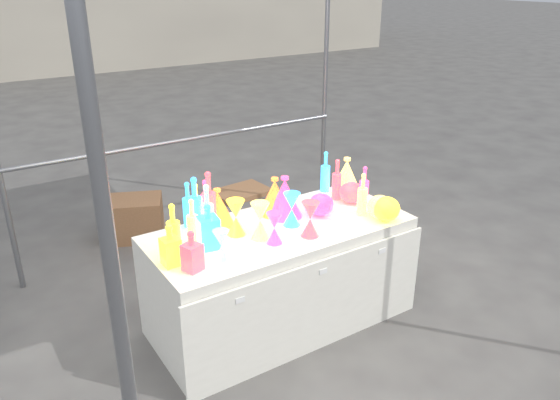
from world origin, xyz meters
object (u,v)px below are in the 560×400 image
cardboard_box_closed (133,218)px  hourglass_0 (310,219)px  bottle_0 (196,204)px  display_table (281,276)px  lampshade_0 (218,207)px  globe_0 (386,210)px  decanter_0 (170,245)px

cardboard_box_closed → hourglass_0: 2.26m
cardboard_box_closed → bottle_0: (-0.01, -1.52, 0.70)m
display_table → hourglass_0: (0.09, -0.21, 0.50)m
lampshade_0 → globe_0: bearing=-14.8°
bottle_0 → globe_0: bottle_0 is taller
decanter_0 → globe_0: bearing=-10.2°
display_table → bottle_0: 0.78m
cardboard_box_closed → decanter_0: 2.10m
cardboard_box_closed → decanter_0: size_ratio=2.07×
display_table → decanter_0: size_ratio=7.11×
display_table → decanter_0: decanter_0 is taller
bottle_0 → decanter_0: size_ratio=1.16×
hourglass_0 → lampshade_0: lampshade_0 is taller
bottle_0 → lampshade_0: 0.15m
display_table → lampshade_0: size_ratio=7.08×
display_table → hourglass_0: bearing=-65.5°
hourglass_0 → lampshade_0: size_ratio=0.92×
cardboard_box_closed → hourglass_0: bearing=-52.0°
bottle_0 → globe_0: bearing=-30.2°
decanter_0 → bottle_0: bearing=48.1°
hourglass_0 → lampshade_0: bearing=130.9°
cardboard_box_closed → lampshade_0: (0.11, -1.60, 0.68)m
bottle_0 → hourglass_0: (0.54, -0.57, -0.03)m
bottle_0 → lampshade_0: size_ratio=1.15×
cardboard_box_closed → decanter_0: bearing=-77.1°
bottle_0 → hourglass_0: bottle_0 is taller
decanter_0 → globe_0: size_ratio=1.36×
globe_0 → lampshade_0: 1.16m
decanter_0 → lampshade_0: size_ratio=1.00×
lampshade_0 → bottle_0: bearing=162.0°
cardboard_box_closed → decanter_0: decanter_0 is taller
display_table → decanter_0: 0.96m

